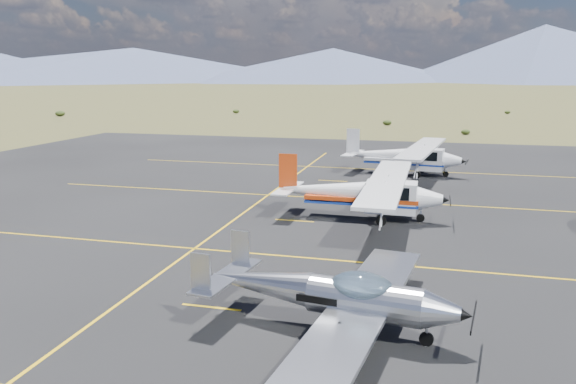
% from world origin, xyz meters
% --- Properties ---
extents(ground, '(1600.00, 1600.00, 0.00)m').
position_xyz_m(ground, '(0.00, 0.00, 0.00)').
color(ground, '#383D1C').
rests_on(ground, ground).
extents(apron, '(72.00, 72.00, 0.02)m').
position_xyz_m(apron, '(0.00, 7.00, 0.00)').
color(apron, black).
rests_on(apron, ground).
extents(aircraft_low_wing, '(7.53, 10.43, 2.26)m').
position_xyz_m(aircraft_low_wing, '(1.06, -4.11, 1.08)').
color(aircraft_low_wing, silver).
rests_on(aircraft_low_wing, apron).
extents(aircraft_cessna, '(7.51, 12.52, 3.18)m').
position_xyz_m(aircraft_cessna, '(0.18, 8.82, 1.41)').
color(aircraft_cessna, white).
rests_on(aircraft_cessna, apron).
extents(aircraft_plain, '(7.68, 12.71, 3.20)m').
position_xyz_m(aircraft_plain, '(1.60, 22.26, 1.42)').
color(aircraft_plain, silver).
rests_on(aircraft_plain, apron).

